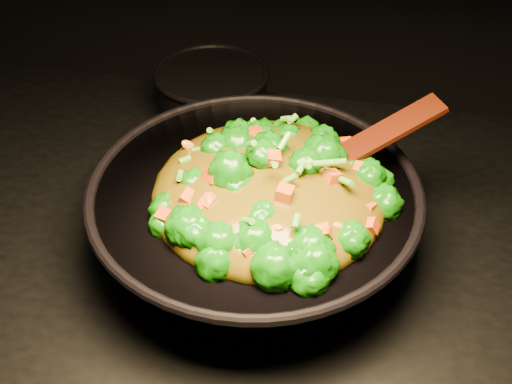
# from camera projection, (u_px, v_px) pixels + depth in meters

# --- Properties ---
(wok) EXTENTS (0.51, 0.51, 0.13)m
(wok) POSITION_uv_depth(u_px,v_px,m) (255.00, 222.00, 0.96)
(wok) COLOR black
(wok) RESTS_ON stovetop
(stir_fry) EXTENTS (0.39, 0.39, 0.11)m
(stir_fry) POSITION_uv_depth(u_px,v_px,m) (269.00, 166.00, 0.87)
(stir_fry) COLOR #126607
(stir_fry) RESTS_ON wok
(spatula) EXTENTS (0.25, 0.17, 0.11)m
(spatula) POSITION_uv_depth(u_px,v_px,m) (353.00, 150.00, 0.91)
(spatula) COLOR #351908
(spatula) RESTS_ON wok
(back_pot) EXTENTS (0.23, 0.23, 0.12)m
(back_pot) POSITION_uv_depth(u_px,v_px,m) (213.00, 97.00, 1.24)
(back_pot) COLOR black
(back_pot) RESTS_ON stovetop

